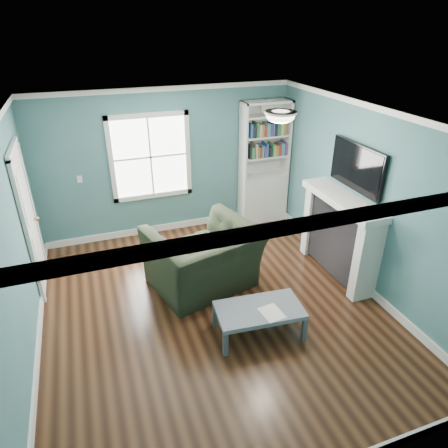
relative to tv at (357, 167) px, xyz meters
name	(u,v)px	position (x,y,z in m)	size (l,w,h in m)	color
floor	(214,308)	(-2.20, -0.20, -1.72)	(5.00, 5.00, 0.00)	black
room_walls	(212,204)	(-2.20, -0.20, -0.14)	(5.00, 5.00, 5.00)	#3A6B6B
trim	(212,229)	(-2.20, -0.20, -0.49)	(4.50, 5.00, 2.60)	white
window	(150,157)	(-2.50, 2.29, -0.27)	(1.40, 0.06, 1.50)	white
bookshelf	(263,175)	(-0.43, 2.10, -0.80)	(0.90, 0.35, 2.31)	silver
fireplace	(339,237)	(-0.12, 0.00, -1.09)	(0.44, 1.58, 1.30)	black
tv	(357,167)	(0.00, 0.00, 0.00)	(0.06, 1.10, 0.65)	black
door	(29,220)	(-4.42, 1.20, -0.65)	(0.12, 0.98, 2.17)	silver
ceiling_fixture	(280,116)	(-1.30, -0.10, 0.82)	(0.38, 0.38, 0.15)	white
light_switch	(80,179)	(-3.70, 2.28, -0.52)	(0.08, 0.01, 0.12)	white
recliner	(203,249)	(-2.16, 0.36, -1.09)	(1.45, 0.94, 1.26)	black
coffee_table	(259,311)	(-1.81, -0.85, -1.39)	(1.11, 0.67, 0.39)	#464E54
paper_sheet	(272,313)	(-1.71, -0.98, -1.34)	(0.24, 0.30, 0.00)	white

